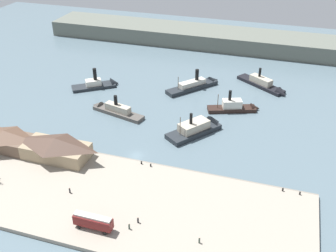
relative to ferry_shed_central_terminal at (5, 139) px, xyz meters
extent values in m
plane|color=slate|center=(40.84, 9.78, -4.40)|extent=(320.00, 320.00, 0.00)
cube|color=#9E9384|center=(40.84, -12.22, -3.80)|extent=(110.00, 36.00, 1.20)
cube|color=gray|center=(40.84, 6.18, -3.90)|extent=(110.00, 0.80, 1.00)
cube|color=brown|center=(0.00, 0.00, -1.09)|extent=(17.98, 8.84, 4.22)
pyramid|color=brown|center=(0.00, 0.00, 2.06)|extent=(18.34, 9.29, 2.09)
cube|color=#998466|center=(18.40, 0.20, -0.99)|extent=(20.23, 9.57, 4.42)
pyramid|color=#473328|center=(18.40, 0.20, 2.44)|extent=(20.63, 10.05, 2.45)
cube|color=maroon|center=(43.01, -23.74, -0.97)|extent=(9.93, 2.36, 2.66)
cube|color=beige|center=(43.01, -23.74, 0.61)|extent=(9.54, 1.65, 0.50)
cylinder|color=black|center=(46.48, -22.56, -2.75)|extent=(0.90, 0.18, 0.90)
cylinder|color=black|center=(46.48, -24.92, -2.75)|extent=(0.90, 0.18, 0.90)
cylinder|color=black|center=(39.53, -22.56, -2.75)|extent=(0.90, 0.18, 0.90)
cylinder|color=black|center=(39.53, -24.92, -2.75)|extent=(0.90, 0.18, 0.90)
cylinder|color=#232328|center=(30.68, -13.70, -2.47)|extent=(0.43, 0.43, 1.46)
sphere|color=#CCA889|center=(30.68, -13.70, -1.61)|extent=(0.27, 0.27, 0.27)
cylinder|color=#3D4C42|center=(68.78, -20.44, -2.47)|extent=(0.43, 0.43, 1.46)
sphere|color=#CCA889|center=(68.78, -20.44, -1.61)|extent=(0.27, 0.27, 0.27)
cylinder|color=#3D4C42|center=(51.37, -21.29, -2.46)|extent=(0.43, 0.43, 1.48)
sphere|color=#CCA889|center=(51.37, -21.29, -1.59)|extent=(0.27, 0.27, 0.27)
cylinder|color=#232328|center=(52.63, -18.63, -2.45)|extent=(0.44, 0.44, 1.50)
sphere|color=#CCA889|center=(52.63, -18.63, -1.56)|extent=(0.27, 0.27, 0.27)
cylinder|color=black|center=(90.83, 4.61, -2.75)|extent=(0.44, 0.44, 0.90)
cylinder|color=black|center=(44.61, 4.73, -2.75)|extent=(0.44, 0.44, 0.90)
cylinder|color=black|center=(47.73, 4.34, -2.75)|extent=(0.44, 0.44, 0.90)
cylinder|color=black|center=(86.27, 4.74, -2.75)|extent=(0.44, 0.44, 0.90)
cube|color=#23282D|center=(45.34, 62.62, -3.54)|extent=(19.00, 21.73, 1.74)
cone|color=#23282D|center=(52.89, 71.90, -3.54)|extent=(6.23, 6.20, 4.53)
cube|color=beige|center=(45.34, 62.62, -1.65)|extent=(10.24, 11.52, 2.03)
cylinder|color=black|center=(46.84, 64.46, 1.66)|extent=(1.52, 1.52, 4.60)
cylinder|color=brown|center=(40.82, 57.06, 0.14)|extent=(0.24, 0.24, 5.62)
cube|color=black|center=(64.57, 48.71, -3.68)|extent=(18.74, 10.75, 1.44)
cone|color=black|center=(73.13, 51.89, -3.68)|extent=(4.55, 5.09, 4.21)
cube|color=silver|center=(64.57, 48.71, -1.41)|extent=(7.96, 5.94, 3.09)
cylinder|color=black|center=(63.58, 48.34, 2.09)|extent=(1.14, 1.14, 3.91)
cylinder|color=brown|center=(59.44, 46.80, -0.18)|extent=(0.24, 0.24, 5.56)
cube|color=black|center=(72.61, 74.46, -3.71)|extent=(21.74, 17.40, 1.40)
cone|color=black|center=(82.01, 67.86, -3.71)|extent=(6.04, 6.16, 4.63)
cube|color=#B2A893|center=(72.61, 74.46, -1.67)|extent=(10.38, 8.75, 2.69)
cylinder|color=black|center=(71.70, 75.10, 1.57)|extent=(1.05, 1.05, 3.79)
cube|color=#23282D|center=(54.93, 28.20, -3.53)|extent=(17.38, 20.13, 1.74)
cone|color=#23282D|center=(60.83, 36.21, -3.53)|extent=(7.14, 6.58, 6.23)
cube|color=#B2A893|center=(54.93, 28.20, -1.25)|extent=(10.43, 11.61, 2.82)
cylinder|color=black|center=(54.10, 27.07, 2.06)|extent=(1.02, 1.02, 3.81)
cylinder|color=brown|center=(51.38, 23.39, 0.73)|extent=(0.24, 0.24, 6.79)
cube|color=#23282D|center=(5.09, 51.26, -3.78)|extent=(18.24, 15.40, 1.24)
cone|color=#23282D|center=(12.48, 56.54, -3.78)|extent=(5.77, 6.25, 5.35)
cube|color=silver|center=(5.09, 51.26, -1.96)|extent=(7.40, 6.81, 2.41)
cylinder|color=black|center=(5.86, 51.81, 1.74)|extent=(1.54, 1.54, 4.99)
cube|color=#514C47|center=(24.50, 32.94, -3.72)|extent=(21.56, 9.64, 1.38)
cone|color=#514C47|center=(14.29, 35.53, -3.72)|extent=(4.69, 4.94, 4.14)
cube|color=#B2A893|center=(24.50, 32.94, -1.71)|extent=(10.74, 5.26, 2.62)
cylinder|color=black|center=(23.68, 33.15, 1.38)|extent=(1.34, 1.34, 3.57)
cube|color=#60665B|center=(40.84, 119.78, -0.40)|extent=(180.00, 24.00, 8.00)
camera|label=1|loc=(81.79, -85.71, 68.40)|focal=42.46mm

